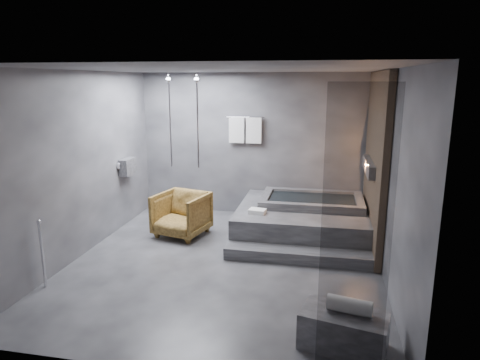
# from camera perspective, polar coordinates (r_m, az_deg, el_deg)

# --- Properties ---
(room) EXTENTS (5.00, 5.04, 2.82)m
(room) POSITION_cam_1_polar(r_m,az_deg,el_deg) (6.16, 1.99, 4.54)
(room) COLOR #2D2D2F
(room) RESTS_ON ground
(tub_deck) EXTENTS (2.20, 2.00, 0.50)m
(tub_deck) POSITION_cam_1_polar(r_m,az_deg,el_deg) (7.62, 8.27, -5.36)
(tub_deck) COLOR #323234
(tub_deck) RESTS_ON ground
(tub_step) EXTENTS (2.20, 0.36, 0.18)m
(tub_step) POSITION_cam_1_polar(r_m,az_deg,el_deg) (6.57, 7.64, -9.93)
(tub_step) COLOR #323234
(tub_step) RESTS_ON ground
(concrete_bench) EXTENTS (0.94, 0.65, 0.38)m
(concrete_bench) POSITION_cam_1_polar(r_m,az_deg,el_deg) (4.70, 13.64, -18.88)
(concrete_bench) COLOR #39383B
(concrete_bench) RESTS_ON ground
(driftwood_chair) EXTENTS (0.99, 1.01, 0.76)m
(driftwood_chair) POSITION_cam_1_polar(r_m,az_deg,el_deg) (7.53, -7.81, -4.53)
(driftwood_chair) COLOR #473011
(driftwood_chair) RESTS_ON ground
(rolled_towel) EXTENTS (0.47, 0.25, 0.16)m
(rolled_towel) POSITION_cam_1_polar(r_m,az_deg,el_deg) (4.58, 14.39, -15.92)
(rolled_towel) COLOR white
(rolled_towel) RESTS_ON concrete_bench
(deck_towel) EXTENTS (0.30, 0.24, 0.07)m
(deck_towel) POSITION_cam_1_polar(r_m,az_deg,el_deg) (7.10, 2.33, -4.19)
(deck_towel) COLOR white
(deck_towel) RESTS_ON tub_deck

